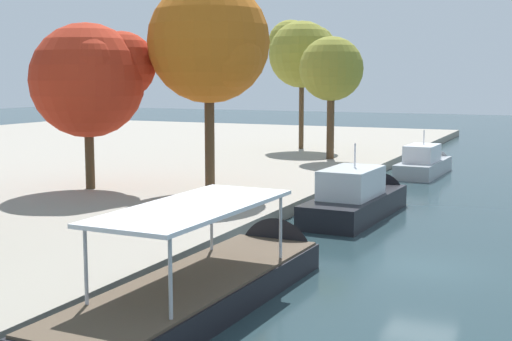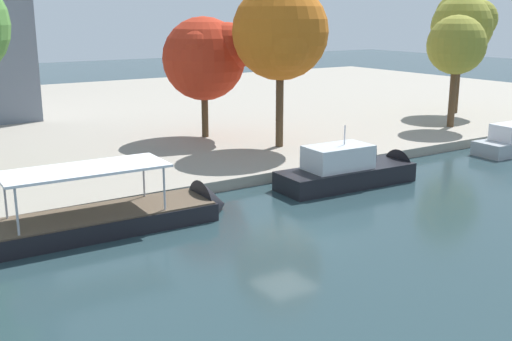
# 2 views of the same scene
# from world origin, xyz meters

# --- Properties ---
(ground_plane) EXTENTS (220.00, 220.00, 0.00)m
(ground_plane) POSITION_xyz_m (0.00, 0.00, 0.00)
(ground_plane) COLOR #23383D
(dock_promenade) EXTENTS (120.00, 55.00, 0.65)m
(dock_promenade) POSITION_xyz_m (0.00, 35.04, 0.33)
(dock_promenade) COLOR gray
(dock_promenade) RESTS_ON ground_plane
(tour_boat_1) EXTENTS (13.06, 3.49, 4.26)m
(tour_boat_1) POSITION_xyz_m (-6.21, 5.02, 0.39)
(tour_boat_1) COLOR black
(tour_boat_1) RESTS_ON ground_plane
(motor_yacht_2) EXTENTS (9.59, 3.11, 4.51)m
(motor_yacht_2) POSITION_xyz_m (8.44, 4.70, 0.72)
(motor_yacht_2) COLOR black
(motor_yacht_2) RESTS_ON ground_plane
(tree_0) EXTENTS (5.93, 6.05, 10.95)m
(tree_0) POSITION_xyz_m (32.35, 16.77, 8.93)
(tree_0) COLOR #4C3823
(tree_0) RESTS_ON dock_promenade
(tree_1) EXTENTS (6.20, 6.26, 8.95)m
(tree_1) POSITION_xyz_m (6.63, 19.00, 6.72)
(tree_1) COLOR #4C3823
(tree_1) RESTS_ON dock_promenade
(tree_2) EXTENTS (4.74, 4.74, 9.05)m
(tree_2) POSITION_xyz_m (25.55, 11.96, 7.25)
(tree_2) COLOR #4C3823
(tree_2) RESTS_ON dock_promenade
(tree_3) EXTENTS (6.56, 6.56, 11.21)m
(tree_3) POSITION_xyz_m (9.18, 13.18, 8.55)
(tree_3) COLOR #4C3823
(tree_3) RESTS_ON dock_promenade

